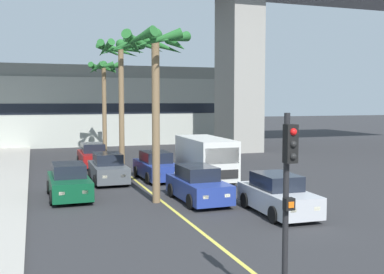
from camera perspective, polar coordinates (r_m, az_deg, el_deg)
name	(u,v)px	position (r m, az deg, el deg)	size (l,w,h in m)	color
lane_stripe_center	(134,180)	(26.41, -7.04, -5.17)	(0.14, 56.00, 0.01)	#DBCC4C
pier_building_backdrop	(87,106)	(48.93, -12.65, 3.71)	(29.29, 8.04, 7.76)	#ADB2A8
car_queue_front	(278,195)	(18.71, 10.40, -7.03)	(1.92, 4.15, 1.56)	#B7BABF
car_queue_second	(69,182)	(22.00, -14.77, -5.36)	(1.88, 4.12, 1.56)	#0C4728
car_queue_third	(198,185)	(20.57, 0.73, -5.90)	(1.92, 4.14, 1.56)	navy
car_queue_fourth	(108,169)	(25.76, -10.20, -3.85)	(1.85, 4.11, 1.56)	#4C5156
car_queue_fifth	(93,156)	(31.80, -11.99, -2.28)	(1.85, 4.11, 1.56)	maroon
car_queue_sixth	(156,167)	(26.23, -4.39, -3.63)	(1.95, 4.16, 1.56)	navy
delivery_van	(205,157)	(25.78, 1.65, -2.50)	(2.25, 5.29, 2.36)	silver
traffic_light_median_near	(288,188)	(9.50, 11.62, -6.10)	(0.24, 0.37, 4.20)	black
palm_tree_near_median	(156,60)	(20.16, -4.47, 9.40)	(3.05, 3.08, 7.48)	brown
palm_tree_mid_median	(104,79)	(38.11, -10.70, 6.97)	(2.62, 2.65, 7.55)	brown
palm_tree_far_median	(122,60)	(29.26, -8.60, 9.29)	(3.13, 3.11, 8.13)	brown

